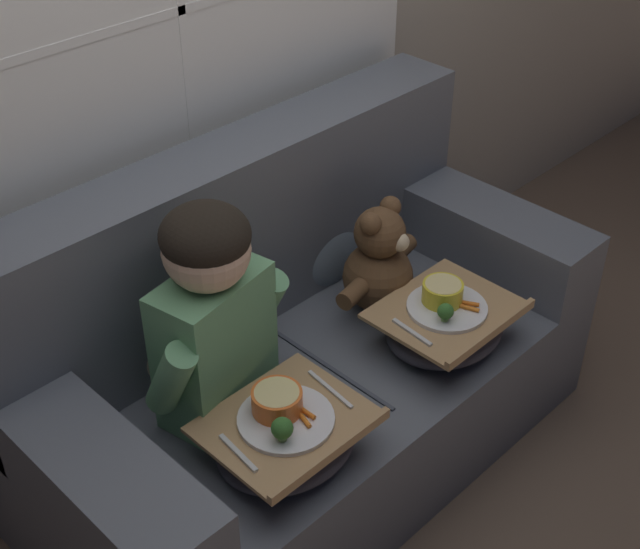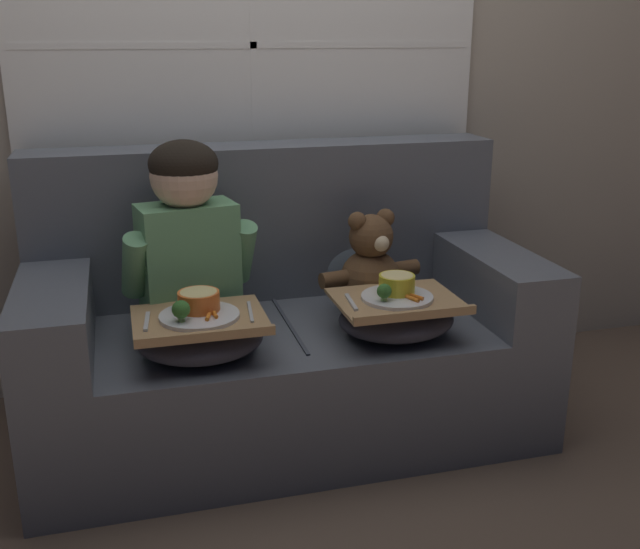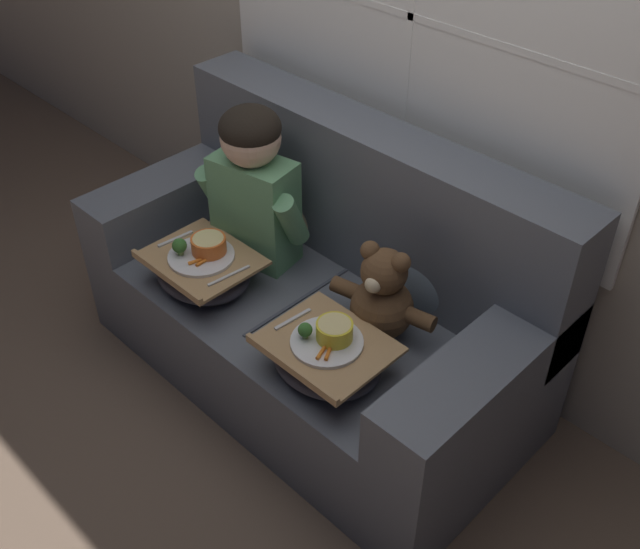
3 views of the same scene
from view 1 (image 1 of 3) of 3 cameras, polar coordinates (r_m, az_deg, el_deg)
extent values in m
plane|color=brown|center=(2.83, -0.50, -11.48)|extent=(14.00, 14.00, 0.00)
cube|color=#A89E8E|center=(2.46, -9.67, 16.76)|extent=(8.00, 0.05, 2.60)
cube|color=white|center=(2.43, -9.02, 16.43)|extent=(1.73, 0.02, 1.29)
cube|color=black|center=(2.43, -9.11, 16.45)|extent=(1.68, 0.01, 1.24)
cube|color=white|center=(2.42, -8.96, 16.41)|extent=(0.02, 0.02, 1.24)
cube|color=white|center=(2.42, -8.96, 16.41)|extent=(1.68, 0.02, 0.02)
cube|color=#565B66|center=(2.69, -0.53, -8.53)|extent=(1.69, 0.84, 0.41)
cube|color=#565B66|center=(2.57, -5.47, 2.65)|extent=(1.69, 0.22, 0.55)
cube|color=#565B66|center=(2.17, -14.80, -11.95)|extent=(0.22, 0.84, 0.21)
cube|color=#565B66|center=(2.95, 9.67, 3.01)|extent=(0.22, 0.84, 0.21)
cube|color=#3D424C|center=(2.54, -0.23, -5.41)|extent=(0.01, 0.58, 0.01)
ellipsoid|color=#C1B293|center=(2.45, -9.81, -3.23)|extent=(0.32, 0.15, 0.33)
ellipsoid|color=slate|center=(2.77, 0.49, 2.46)|extent=(0.33, 0.16, 0.34)
cube|color=#66A370|center=(2.28, -6.75, -4.56)|extent=(0.33, 0.22, 0.41)
sphere|color=beige|center=(2.10, -7.30, 1.65)|extent=(0.21, 0.21, 0.21)
ellipsoid|color=black|center=(2.08, -7.38, 2.50)|extent=(0.22, 0.22, 0.15)
cylinder|color=#66A370|center=(2.16, -9.49, -6.56)|extent=(0.11, 0.17, 0.23)
cylinder|color=#66A370|center=(2.36, -3.73, -1.87)|extent=(0.11, 0.17, 0.23)
sphere|color=brown|center=(2.68, 3.72, -0.11)|extent=(0.21, 0.21, 0.21)
sphere|color=brown|center=(2.59, 3.85, 2.69)|extent=(0.15, 0.15, 0.15)
sphere|color=brown|center=(2.52, 3.26, 3.27)|extent=(0.06, 0.06, 0.06)
sphere|color=brown|center=(2.60, 4.53, 4.35)|extent=(0.06, 0.06, 0.06)
sphere|color=beige|center=(2.57, 5.14, 2.08)|extent=(0.06, 0.06, 0.06)
sphere|color=black|center=(2.56, 5.44, 2.05)|extent=(0.02, 0.02, 0.02)
cylinder|color=brown|center=(2.57, 2.17, -1.20)|extent=(0.12, 0.07, 0.06)
cylinder|color=brown|center=(2.77, 5.19, 1.62)|extent=(0.12, 0.07, 0.06)
cylinder|color=brown|center=(2.65, 5.10, -2.75)|extent=(0.07, 0.10, 0.06)
cylinder|color=brown|center=(2.72, 6.10, -1.71)|extent=(0.07, 0.10, 0.06)
ellipsoid|color=#2D2D38|center=(2.24, -2.15, -10.58)|extent=(0.38, 0.31, 0.11)
cube|color=tan|center=(2.19, -2.19, -9.45)|extent=(0.39, 0.33, 0.01)
cube|color=tan|center=(2.10, 0.75, -11.30)|extent=(0.39, 0.02, 0.02)
cylinder|color=silver|center=(2.18, -2.19, -9.23)|extent=(0.24, 0.24, 0.01)
cylinder|color=orange|center=(2.18, -2.77, -8.08)|extent=(0.13, 0.13, 0.06)
cylinder|color=#E5D189|center=(2.16, -2.79, -7.61)|extent=(0.11, 0.11, 0.01)
sphere|color=#38702D|center=(2.10, -2.44, -9.80)|extent=(0.05, 0.05, 0.05)
cylinder|color=#7A9E56|center=(2.12, -2.42, -10.33)|extent=(0.02, 0.02, 0.02)
cylinder|color=orange|center=(2.17, -1.13, -9.12)|extent=(0.03, 0.07, 0.01)
cylinder|color=orange|center=(2.18, -0.97, -8.76)|extent=(0.01, 0.06, 0.01)
cube|color=silver|center=(2.12, -5.27, -11.30)|extent=(0.03, 0.14, 0.01)
cube|color=silver|center=(2.26, 0.65, -7.34)|extent=(0.03, 0.17, 0.01)
ellipsoid|color=#2D2D38|center=(2.58, 7.99, -3.41)|extent=(0.38, 0.31, 0.11)
cube|color=tan|center=(2.55, 8.10, -2.31)|extent=(0.39, 0.32, 0.01)
cube|color=tan|center=(2.47, 10.93, -3.59)|extent=(0.39, 0.02, 0.02)
cylinder|color=silver|center=(2.54, 8.13, -2.10)|extent=(0.23, 0.23, 0.01)
cylinder|color=yellow|center=(2.53, 7.84, -1.14)|extent=(0.12, 0.12, 0.06)
cylinder|color=#E5D189|center=(2.52, 7.89, -0.68)|extent=(0.10, 0.10, 0.01)
sphere|color=#38702D|center=(2.46, 8.04, -2.35)|extent=(0.05, 0.05, 0.05)
cylinder|color=#7A9E56|center=(2.48, 7.99, -2.79)|extent=(0.02, 0.02, 0.02)
cylinder|color=orange|center=(2.53, 9.40, -2.10)|extent=(0.03, 0.07, 0.01)
cylinder|color=orange|center=(2.54, 9.47, -1.82)|extent=(0.04, 0.06, 0.01)
cube|color=silver|center=(2.44, 5.91, -3.69)|extent=(0.02, 0.14, 0.01)
camera|label=2|loc=(1.46, 73.48, -26.21)|focal=42.00mm
camera|label=3|loc=(2.83, 52.69, 25.09)|focal=42.00mm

